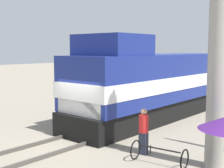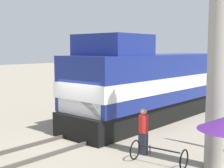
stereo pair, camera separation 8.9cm
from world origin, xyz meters
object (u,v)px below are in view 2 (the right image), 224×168
(utility_pole, at_px, (218,36))
(person_bystander, at_px, (143,130))
(locomotive, at_px, (153,84))
(bicycle, at_px, (158,154))

(utility_pole, distance_m, person_bystander, 4.10)
(locomotive, xyz_separation_m, person_bystander, (3.04, -5.13, -0.99))
(locomotive, height_order, bicycle, locomotive)
(utility_pole, xyz_separation_m, bicycle, (-1.46, -0.96, -3.83))
(bicycle, bearing_deg, utility_pole, 116.39)
(utility_pole, height_order, bicycle, utility_pole)
(utility_pole, bearing_deg, person_bystander, -169.29)
(person_bystander, bearing_deg, utility_pole, 10.71)
(person_bystander, height_order, bicycle, person_bystander)
(locomotive, height_order, utility_pole, utility_pole)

